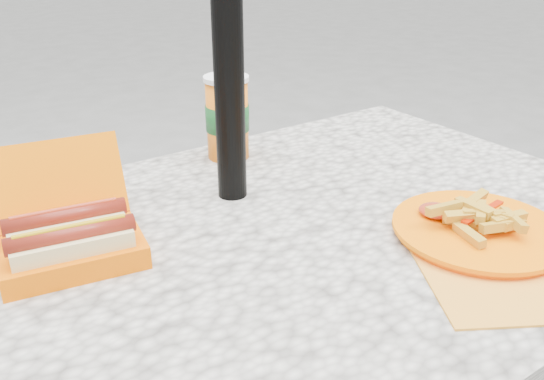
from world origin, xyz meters
TOP-DOWN VIEW (x-y plane):
  - picnic_table at (0.00, 0.00)m, footprint 1.20×0.80m
  - hotdog_box at (-0.30, 0.10)m, footprint 0.22×0.21m
  - fries_plate at (0.22, -0.19)m, footprint 0.34×0.36m
  - soda_cup at (0.09, 0.32)m, footprint 0.09×0.09m

SIDE VIEW (x-z plane):
  - picnic_table at x=0.00m, z-range 0.27..1.02m
  - fries_plate at x=0.22m, z-range 0.74..0.79m
  - hotdog_box at x=-0.30m, z-range 0.71..0.86m
  - soda_cup at x=0.09m, z-range 0.75..0.92m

